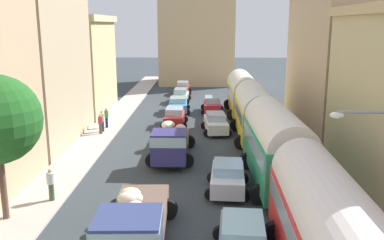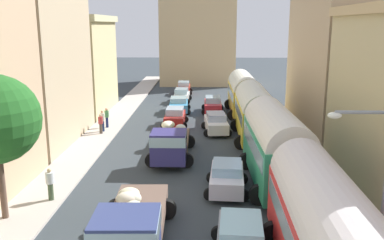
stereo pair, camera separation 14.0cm
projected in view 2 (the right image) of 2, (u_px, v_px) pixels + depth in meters
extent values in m
plane|color=#333A3F|center=(193.00, 131.00, 33.61)|extent=(154.00, 154.00, 0.00)
cube|color=#B3AAA1|center=(104.00, 130.00, 33.77)|extent=(2.50, 70.00, 0.14)
cube|color=#AEA6A0|center=(283.00, 131.00, 33.41)|extent=(2.50, 70.00, 0.14)
cube|color=tan|center=(35.00, 66.00, 29.28)|extent=(5.17, 10.52, 11.10)
cube|color=tan|center=(78.00, 68.00, 39.95)|extent=(5.67, 9.60, 8.67)
cube|color=#BDB98C|center=(74.00, 19.00, 38.92)|extent=(6.23, 9.60, 0.58)
cube|color=tan|center=(335.00, 64.00, 32.04)|extent=(4.94, 12.31, 10.87)
cube|color=tan|center=(198.00, 35.00, 59.52)|extent=(10.42, 7.96, 13.99)
cube|color=tan|center=(171.00, 15.00, 57.08)|extent=(2.89, 2.89, 19.33)
cube|color=tan|center=(224.00, 15.00, 56.90)|extent=(2.89, 2.89, 19.33)
cylinder|color=silver|center=(326.00, 211.00, 12.90)|extent=(2.64, 8.38, 2.41)
cube|color=#99B7C6|center=(325.00, 229.00, 13.04)|extent=(2.72, 7.88, 0.72)
cylinder|color=black|center=(274.00, 234.00, 16.03)|extent=(1.00, 0.35, 1.00)
cylinder|color=black|center=(335.00, 236.00, 15.91)|extent=(1.00, 0.35, 1.00)
cube|color=#2F9A6B|center=(276.00, 154.00, 21.90)|extent=(2.61, 8.08, 2.47)
cylinder|color=silver|center=(277.00, 131.00, 21.62)|extent=(2.56, 7.92, 2.45)
cube|color=#99B7C6|center=(276.00, 144.00, 21.78)|extent=(2.65, 7.44, 0.79)
cylinder|color=black|center=(247.00, 161.00, 24.62)|extent=(1.00, 0.35, 1.00)
cylinder|color=black|center=(287.00, 161.00, 24.60)|extent=(1.00, 0.35, 1.00)
cylinder|color=black|center=(259.00, 195.00, 19.76)|extent=(1.00, 0.35, 1.00)
cylinder|color=black|center=(309.00, 195.00, 19.73)|extent=(1.00, 0.35, 1.00)
cube|color=gold|center=(255.00, 118.00, 30.69)|extent=(2.56, 8.17, 2.32)
cylinder|color=silver|center=(255.00, 103.00, 30.43)|extent=(2.51, 8.00, 2.40)
cube|color=#99B7C6|center=(255.00, 111.00, 30.57)|extent=(2.60, 7.52, 0.74)
cylinder|color=black|center=(236.00, 125.00, 33.45)|extent=(1.00, 0.35, 1.00)
cylinder|color=black|center=(265.00, 125.00, 33.36)|extent=(1.00, 0.35, 1.00)
cylinder|color=black|center=(241.00, 142.00, 28.54)|extent=(1.00, 0.35, 1.00)
cylinder|color=black|center=(275.00, 143.00, 28.45)|extent=(1.00, 0.35, 1.00)
cube|color=yellow|center=(243.00, 98.00, 39.46)|extent=(2.43, 8.36, 2.26)
cylinder|color=silver|center=(244.00, 86.00, 39.21)|extent=(2.38, 8.19, 2.38)
cube|color=#99B7C6|center=(243.00, 92.00, 39.35)|extent=(2.48, 7.69, 0.72)
cylinder|color=black|center=(229.00, 104.00, 42.27)|extent=(1.00, 0.35, 1.00)
cylinder|color=black|center=(252.00, 104.00, 42.21)|extent=(1.00, 0.35, 1.00)
cylinder|color=black|center=(233.00, 115.00, 37.22)|extent=(1.00, 0.35, 1.00)
cylinder|color=black|center=(259.00, 115.00, 37.16)|extent=(1.00, 0.35, 1.00)
cube|color=navy|center=(126.00, 240.00, 13.99)|extent=(2.27, 2.14, 1.77)
cube|color=#99B7C6|center=(126.00, 226.00, 13.88)|extent=(2.32, 2.23, 0.56)
cube|color=brown|center=(139.00, 212.00, 17.45)|extent=(2.36, 4.82, 0.55)
ellipsoid|color=beige|center=(127.00, 199.00, 17.33)|extent=(0.98, 0.78, 0.60)
ellipsoid|color=silver|center=(132.00, 198.00, 17.40)|extent=(0.97, 0.82, 0.59)
ellipsoid|color=beige|center=(129.00, 194.00, 17.92)|extent=(1.02, 0.85, 0.55)
ellipsoid|color=beige|center=(133.00, 208.00, 15.73)|extent=(0.97, 1.06, 0.52)
cylinder|color=black|center=(166.00, 209.00, 18.34)|extent=(0.90, 0.32, 0.90)
cylinder|color=black|center=(116.00, 209.00, 18.33)|extent=(0.90, 0.32, 0.90)
cube|color=navy|center=(169.00, 147.00, 24.48)|extent=(2.04, 1.94, 1.84)
cube|color=#99B7C6|center=(169.00, 138.00, 24.37)|extent=(2.08, 2.02, 0.59)
cube|color=brown|center=(173.00, 141.00, 28.00)|extent=(2.05, 4.99, 0.55)
ellipsoid|color=beige|center=(171.00, 139.00, 26.57)|extent=(1.11, 1.07, 0.49)
ellipsoid|color=silver|center=(181.00, 128.00, 29.24)|extent=(0.76, 0.59, 0.57)
ellipsoid|color=beige|center=(175.00, 131.00, 28.44)|extent=(1.08, 1.07, 0.52)
ellipsoid|color=beige|center=(168.00, 125.00, 28.78)|extent=(1.15, 1.02, 0.53)
ellipsoid|color=beige|center=(167.00, 125.00, 28.47)|extent=(0.87, 1.03, 0.55)
cylinder|color=black|center=(186.00, 161.00, 24.90)|extent=(0.90, 0.31, 0.90)
cylinder|color=black|center=(152.00, 160.00, 24.95)|extent=(0.90, 0.31, 0.90)
cylinder|color=black|center=(189.00, 142.00, 28.94)|extent=(0.90, 0.31, 0.90)
cylinder|color=black|center=(160.00, 141.00, 29.00)|extent=(0.90, 0.31, 0.90)
cube|color=#B02420|center=(175.00, 118.00, 35.21)|extent=(1.64, 3.81, 0.76)
cube|color=#A3B8D0|center=(175.00, 111.00, 35.06)|extent=(1.43, 1.99, 0.53)
cylinder|color=black|center=(184.00, 126.00, 34.11)|extent=(0.60, 0.21, 0.60)
cylinder|color=black|center=(164.00, 126.00, 34.17)|extent=(0.60, 0.21, 0.60)
cylinder|color=black|center=(185.00, 119.00, 36.40)|extent=(0.60, 0.21, 0.60)
cylinder|color=black|center=(167.00, 119.00, 36.46)|extent=(0.60, 0.21, 0.60)
cube|color=#3A8DC2|center=(179.00, 106.00, 40.56)|extent=(1.87, 3.81, 0.77)
cube|color=#93B9C3|center=(179.00, 100.00, 40.43)|extent=(1.60, 2.00, 0.47)
cylinder|color=black|center=(188.00, 112.00, 39.52)|extent=(0.60, 0.21, 0.60)
cylinder|color=black|center=(169.00, 112.00, 39.50)|extent=(0.60, 0.21, 0.60)
cylinder|color=black|center=(188.00, 107.00, 41.79)|extent=(0.60, 0.21, 0.60)
cylinder|color=black|center=(170.00, 107.00, 41.77)|extent=(0.60, 0.21, 0.60)
cube|color=silver|center=(182.00, 97.00, 45.93)|extent=(1.72, 4.04, 0.71)
cube|color=#94B1C0|center=(182.00, 91.00, 45.79)|extent=(1.44, 2.13, 0.56)
cylinder|color=black|center=(187.00, 102.00, 44.75)|extent=(0.60, 0.21, 0.60)
cylinder|color=black|center=(173.00, 101.00, 44.87)|extent=(0.60, 0.21, 0.60)
cylinder|color=black|center=(189.00, 98.00, 47.14)|extent=(0.60, 0.21, 0.60)
cylinder|color=black|center=(176.00, 98.00, 47.25)|extent=(0.60, 0.21, 0.60)
cube|color=#B42B1E|center=(184.00, 89.00, 51.28)|extent=(1.52, 3.75, 0.80)
cube|color=#94B3C5|center=(184.00, 84.00, 51.13)|extent=(1.33, 1.95, 0.50)
cylinder|color=black|center=(190.00, 93.00, 50.21)|extent=(0.60, 0.21, 0.60)
cylinder|color=black|center=(177.00, 93.00, 50.25)|extent=(0.60, 0.21, 0.60)
cylinder|color=black|center=(190.00, 90.00, 52.48)|extent=(0.60, 0.21, 0.60)
cylinder|color=black|center=(178.00, 90.00, 52.51)|extent=(0.60, 0.21, 0.60)
cube|color=#92C2D0|center=(241.00, 228.00, 14.96)|extent=(1.66, 2.26, 0.57)
cylinder|color=black|center=(218.00, 234.00, 16.50)|extent=(0.60, 0.21, 0.60)
cylinder|color=black|center=(262.00, 236.00, 16.33)|extent=(0.60, 0.21, 0.60)
cube|color=silver|center=(227.00, 179.00, 21.27)|extent=(1.90, 3.79, 0.82)
cube|color=#8FB2D2|center=(227.00, 167.00, 21.13)|extent=(1.58, 2.01, 0.47)
cylinder|color=black|center=(212.00, 178.00, 22.54)|extent=(0.60, 0.21, 0.60)
cylinder|color=black|center=(242.00, 179.00, 22.39)|extent=(0.60, 0.21, 0.60)
cylinder|color=black|center=(209.00, 194.00, 20.33)|extent=(0.60, 0.21, 0.60)
cylinder|color=black|center=(243.00, 195.00, 20.17)|extent=(0.60, 0.21, 0.60)
cube|color=white|center=(216.00, 124.00, 32.93)|extent=(1.89, 4.16, 0.81)
cube|color=#A3ADCB|center=(216.00, 116.00, 32.78)|extent=(1.55, 2.21, 0.51)
cylinder|color=black|center=(205.00, 125.00, 34.20)|extent=(0.60, 0.21, 0.60)
cylinder|color=black|center=(224.00, 125.00, 34.28)|extent=(0.60, 0.21, 0.60)
cylinder|color=black|center=(207.00, 133.00, 31.76)|extent=(0.60, 0.21, 0.60)
cylinder|color=black|center=(228.00, 133.00, 31.83)|extent=(0.60, 0.21, 0.60)
cube|color=#B22630|center=(213.00, 106.00, 40.49)|extent=(1.61, 4.07, 0.79)
cube|color=#90B2CC|center=(213.00, 99.00, 40.35)|extent=(1.41, 2.12, 0.53)
cylinder|color=black|center=(204.00, 107.00, 41.82)|extent=(0.60, 0.21, 0.60)
cylinder|color=black|center=(220.00, 107.00, 41.79)|extent=(0.60, 0.21, 0.60)
cylinder|color=black|center=(205.00, 112.00, 39.37)|extent=(0.60, 0.21, 0.60)
cylinder|color=black|center=(222.00, 112.00, 39.33)|extent=(0.60, 0.21, 0.60)
cylinder|color=#192848|center=(103.00, 132.00, 32.99)|extent=(0.22, 0.22, 0.14)
cylinder|color=#192848|center=(103.00, 126.00, 32.88)|extent=(0.29, 0.29, 0.84)
cylinder|color=silver|center=(102.00, 117.00, 32.71)|extent=(0.45, 0.45, 0.63)
sphere|color=tan|center=(102.00, 112.00, 32.62)|extent=(0.23, 0.23, 0.23)
cylinder|color=#405236|center=(52.00, 201.00, 20.11)|extent=(0.22, 0.22, 0.14)
cylinder|color=#405236|center=(51.00, 191.00, 20.00)|extent=(0.36, 0.36, 0.84)
cylinder|color=silver|center=(50.00, 178.00, 19.84)|extent=(0.55, 0.55, 0.55)
sphere|color=tan|center=(49.00, 170.00, 19.76)|extent=(0.20, 0.20, 0.20)
cylinder|color=#172047|center=(107.00, 128.00, 34.26)|extent=(0.19, 0.19, 0.14)
cylinder|color=#172047|center=(107.00, 122.00, 34.14)|extent=(0.29, 0.29, 0.86)
cylinder|color=#417B47|center=(107.00, 114.00, 33.99)|extent=(0.45, 0.45, 0.54)
sphere|color=tan|center=(106.00, 109.00, 33.90)|extent=(0.23, 0.23, 0.23)
cylinder|color=#4B4036|center=(101.00, 134.00, 32.33)|extent=(0.20, 0.20, 0.14)
cylinder|color=#4B4036|center=(101.00, 129.00, 32.22)|extent=(0.33, 0.33, 0.78)
cylinder|color=#A33434|center=(101.00, 120.00, 32.08)|extent=(0.51, 0.51, 0.54)
sphere|color=tan|center=(100.00, 115.00, 31.99)|extent=(0.22, 0.22, 0.22)
cylinder|color=gray|center=(384.00, 201.00, 13.13)|extent=(0.16, 0.16, 5.92)
cylinder|color=gray|center=(365.00, 112.00, 12.51)|extent=(1.77, 0.11, 0.11)
ellipsoid|color=silver|center=(335.00, 115.00, 12.56)|extent=(0.44, 0.28, 0.20)
cylinder|color=brown|center=(2.00, 187.00, 17.91)|extent=(0.28, 0.28, 3.15)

